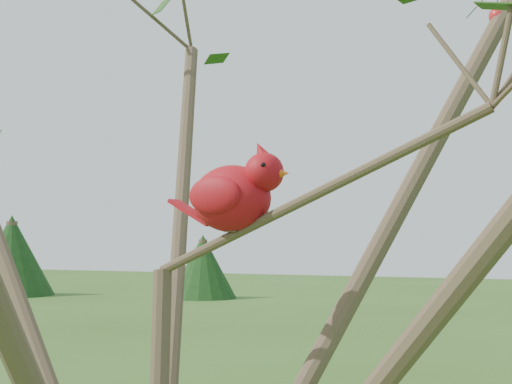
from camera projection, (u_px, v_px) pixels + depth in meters
crabapple_tree at (161, 171)px, 1.19m from camera, size 2.35×2.05×2.95m
cardinal at (236, 195)px, 1.26m from camera, size 0.25×0.13×0.17m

